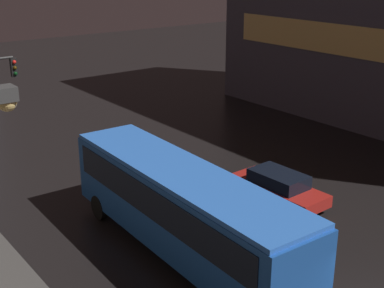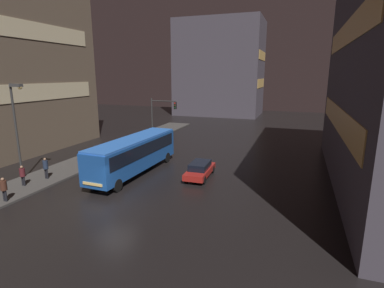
% 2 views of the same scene
% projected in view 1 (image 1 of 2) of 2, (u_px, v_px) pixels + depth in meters
% --- Properties ---
extents(bus_near, '(2.86, 11.39, 3.25)m').
position_uv_depth(bus_near, '(182.00, 204.00, 18.28)').
color(bus_near, '#194793').
rests_on(bus_near, ground).
extents(car_taxi, '(1.87, 4.43, 1.36)m').
position_uv_depth(car_taxi, '(278.00, 187.00, 22.81)').
color(car_taxi, maroon).
rests_on(car_taxi, ground).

